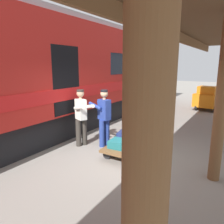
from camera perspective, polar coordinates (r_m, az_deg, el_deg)
ground_plane at (r=5.83m, az=5.04°, el=-12.07°), size 60.00×60.00×0.00m
train_car at (r=7.67m, az=-20.17°, el=8.99°), size 3.03×20.50×4.00m
luggage_cart at (r=6.12m, az=6.34°, el=-8.46°), size 1.17×1.93×0.28m
suitcase_orange_carryall at (r=6.43m, az=10.55°, el=-5.92°), size 0.46×0.60×0.26m
suitcase_black_hardshell at (r=6.62m, az=6.29°, el=-5.28°), size 0.49×0.49×0.25m
suitcase_navy_fabric at (r=6.16m, az=4.16°, el=-6.37°), size 0.54×0.66×0.30m
suitcase_teal_softside at (r=5.74m, az=1.67°, el=-8.31°), size 0.45×0.48×0.20m
suitcase_red_plastic at (r=5.51m, az=6.47°, el=-9.32°), size 0.45×0.62×0.18m
suitcase_maroon_trunk at (r=5.97m, az=8.67°, el=-7.56°), size 0.42×0.51×0.21m
suitcase_olive_duffel at (r=6.35m, az=10.84°, el=-4.16°), size 0.37×0.47×0.16m
porter_in_overalls at (r=6.40m, az=-2.15°, el=-1.05°), size 0.73×0.54×1.70m
porter_by_door at (r=6.48m, az=-8.09°, el=-1.01°), size 0.74×0.60×1.70m
baggage_tug at (r=12.95m, az=23.90°, el=3.33°), size 1.35×1.85×1.30m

